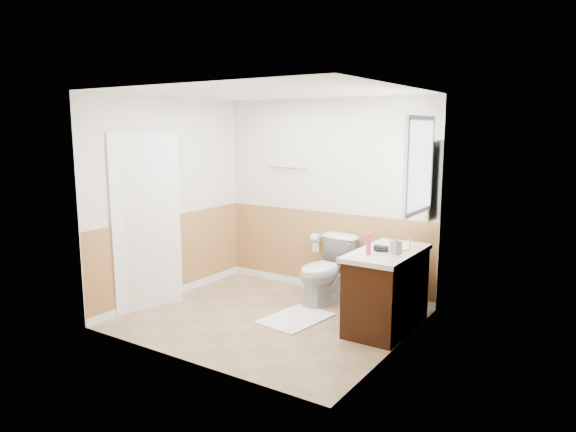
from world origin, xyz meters
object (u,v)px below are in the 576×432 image
Objects in this scene: toilet at (325,270)px; lotion_bottle at (369,244)px; vanity_cabinet at (387,292)px; bath_mat at (296,318)px; soap_dispenser at (396,244)px.

lotion_bottle is (0.84, -0.63, 0.55)m from toilet.
toilet reaches higher than vanity_cabinet.
bath_mat is (0.00, -0.68, -0.40)m from toilet.
bath_mat is 1.07m from vanity_cabinet.
lotion_bottle is 1.08× the size of soap_dispenser.
vanity_cabinet is at bearing 141.31° from soap_dispenser.
soap_dispenser is at bearing -15.29° from toilet.
bath_mat is 3.92× the size of soap_dispenser.
vanity_cabinet is (0.94, 0.33, 0.39)m from bath_mat.
soap_dispenser reaches higher than bath_mat.
soap_dispenser reaches higher than vanity_cabinet.
soap_dispenser is at bearing 12.28° from bath_mat.
toilet is 0.74× the size of vanity_cabinet.
toilet is at bearing 159.50° from vanity_cabinet.
lotion_bottle reaches higher than soap_dispenser.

